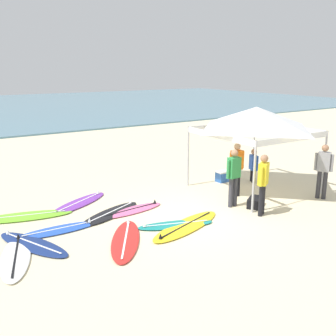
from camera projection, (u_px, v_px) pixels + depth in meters
The scene contains 19 objects.
ground_plane at pixel (194, 217), 10.72m from camera, with size 80.00×80.00×0.00m, color beige.
canopy_tent at pixel (256, 118), 12.53m from camera, with size 3.22×3.22×2.75m.
surfboard_white at pixel (16, 257), 8.38m from camera, with size 1.22×2.33×0.19m.
surfboard_red at pixel (126, 240), 9.20m from camera, with size 1.79×2.35×0.19m.
surfboard_black at pixel (111, 213), 10.88m from camera, with size 2.27×1.45×0.19m.
surfboard_lime at pixel (23, 217), 10.64m from camera, with size 2.68×1.34×0.19m.
surfboard_purple at pixel (79, 203), 11.71m from camera, with size 2.29×1.64×0.19m.
surfboard_yellow at pixel (186, 226), 10.02m from camera, with size 2.66×1.48×0.19m.
surfboard_blue at pixel (58, 230), 9.77m from camera, with size 2.05×0.62×0.19m.
surfboard_pink at pixel (132, 210), 11.11m from camera, with size 2.07×0.73×0.19m.
surfboard_teal at pixel (175, 225), 10.09m from camera, with size 2.06×1.16×0.19m.
surfboard_navy at pixel (33, 244), 8.98m from camera, with size 1.45×2.31×0.19m.
person_orange at pixel (237, 166), 12.19m from camera, with size 0.55×0.25×1.71m.
person_yellow at pixel (263, 181), 10.62m from camera, with size 0.49×0.37×1.71m.
person_green at pixel (234, 174), 11.28m from camera, with size 0.55×0.23×1.71m.
person_grey at pixel (323, 168), 11.98m from camera, with size 0.37×0.49×1.71m.
person_blue at pixel (253, 164), 13.83m from camera, with size 0.36×0.50×1.20m.
gear_bag_near_tent at pixel (255, 202), 11.46m from camera, with size 0.60×0.32×0.28m, color black.
cooler_box at pixel (223, 176), 13.99m from camera, with size 0.50×0.36×0.39m.
Camera 1 is at (-6.09, -8.02, 3.98)m, focal length 41.90 mm.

